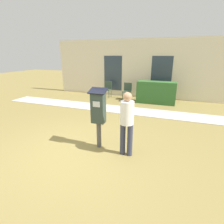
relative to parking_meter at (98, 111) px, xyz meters
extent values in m
plane|color=olive|center=(-0.43, -0.43, -1.02)|extent=(40.00, 40.00, 0.00)
cube|color=beige|center=(-0.43, 3.35, -1.01)|extent=(12.00, 1.10, 0.02)
cube|color=beige|center=(-0.43, 6.28, 0.58)|extent=(10.00, 0.24, 3.20)
cube|color=#2D3D4C|center=(-1.83, 6.15, 0.28)|extent=(1.10, 0.02, 2.00)
cube|color=#2D3D4C|center=(0.97, 6.15, 0.28)|extent=(1.10, 0.02, 2.00)
cylinder|color=#4C4C4C|center=(0.00, 0.00, -0.67)|extent=(0.12, 0.12, 0.70)
cube|color=#2D3D38|center=(0.00, 0.00, 0.08)|extent=(0.34, 0.22, 0.80)
cube|color=silver|center=(0.00, -0.12, 0.20)|extent=(0.18, 0.01, 0.14)
cube|color=black|center=(0.00, 0.00, 0.51)|extent=(0.44, 0.31, 0.12)
cylinder|color=#333851|center=(0.70, -0.13, -0.61)|extent=(0.13, 0.13, 0.82)
cylinder|color=#333851|center=(0.88, -0.13, -0.61)|extent=(0.13, 0.13, 0.82)
cylinder|color=white|center=(0.79, -0.13, 0.08)|extent=(0.32, 0.32, 0.55)
sphere|color=tan|center=(0.79, -0.13, 0.46)|extent=(0.21, 0.21, 0.21)
cylinder|color=#334738|center=(-2.13, 5.24, -0.81)|extent=(0.03, 0.03, 0.42)
cylinder|color=#334738|center=(-1.75, 5.24, -0.81)|extent=(0.03, 0.03, 0.42)
cylinder|color=#334738|center=(-2.13, 5.62, -0.81)|extent=(0.03, 0.03, 0.42)
cylinder|color=#334738|center=(-1.75, 5.62, -0.81)|extent=(0.03, 0.03, 0.42)
cube|color=#334738|center=(-1.94, 5.43, -0.58)|extent=(0.44, 0.44, 0.04)
cube|color=#334738|center=(-1.94, 5.63, -0.34)|extent=(0.44, 0.04, 0.44)
cylinder|color=#334738|center=(-0.90, 5.10, -0.81)|extent=(0.03, 0.03, 0.42)
cylinder|color=#334738|center=(-0.52, 5.10, -0.81)|extent=(0.03, 0.03, 0.42)
cylinder|color=#334738|center=(-0.90, 5.48, -0.81)|extent=(0.03, 0.03, 0.42)
cylinder|color=#334738|center=(-0.52, 5.48, -0.81)|extent=(0.03, 0.03, 0.42)
cube|color=#334738|center=(-0.71, 5.29, -0.58)|extent=(0.44, 0.44, 0.04)
cube|color=#334738|center=(-0.71, 5.49, -0.34)|extent=(0.44, 0.04, 0.44)
cylinder|color=#334738|center=(0.33, 5.03, -0.81)|extent=(0.03, 0.03, 0.42)
cylinder|color=#334738|center=(0.71, 5.03, -0.81)|extent=(0.03, 0.03, 0.42)
cylinder|color=#334738|center=(0.33, 5.41, -0.81)|extent=(0.03, 0.03, 0.42)
cylinder|color=#334738|center=(0.71, 5.41, -0.81)|extent=(0.03, 0.03, 0.42)
cube|color=#334738|center=(0.52, 5.22, -0.58)|extent=(0.44, 0.44, 0.04)
cube|color=#334738|center=(0.52, 5.42, -0.34)|extent=(0.44, 0.04, 0.44)
cube|color=#33662D|center=(0.88, 5.05, -0.47)|extent=(1.91, 0.60, 1.10)
camera|label=1|loc=(1.78, -3.83, 1.36)|focal=28.00mm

